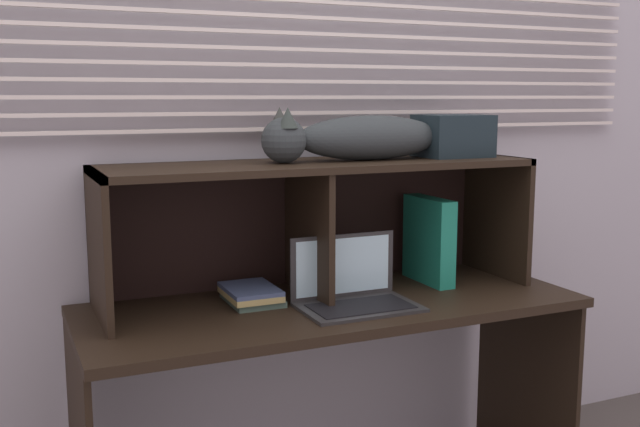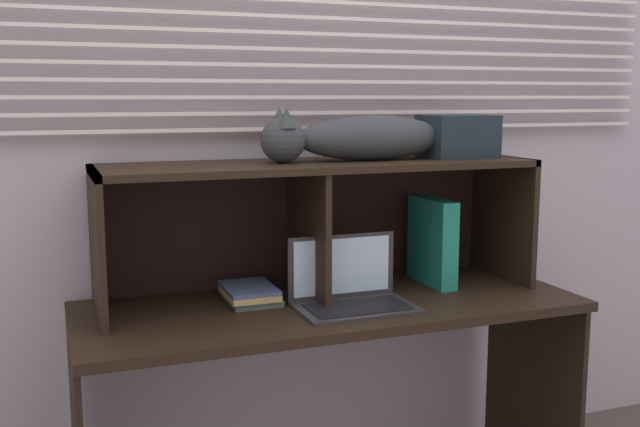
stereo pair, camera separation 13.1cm
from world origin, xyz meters
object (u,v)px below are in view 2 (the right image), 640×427
object	(u,v)px
binder_upright	(432,241)
book_stack	(250,294)
cat	(359,138)
storage_box	(457,136)
laptop	(351,293)

from	to	relation	value
binder_upright	book_stack	bearing A→B (deg)	-179.63
cat	book_stack	distance (m)	0.60
cat	storage_box	xyz separation A→B (m)	(0.36, 0.00, -0.00)
storage_box	cat	bearing A→B (deg)	180.00
storage_box	laptop	bearing A→B (deg)	-160.39
book_stack	storage_box	bearing A→B (deg)	0.32
cat	storage_box	size ratio (longest dim) A/B	3.64
laptop	book_stack	distance (m)	0.32
laptop	binder_upright	size ratio (longest dim) A/B	1.21
binder_upright	storage_box	distance (m)	0.36
book_stack	storage_box	distance (m)	0.87
laptop	storage_box	bearing A→B (deg)	19.61
binder_upright	storage_box	bearing A→B (deg)	0.00
binder_upright	book_stack	world-z (taller)	binder_upright
laptop	binder_upright	distance (m)	0.41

